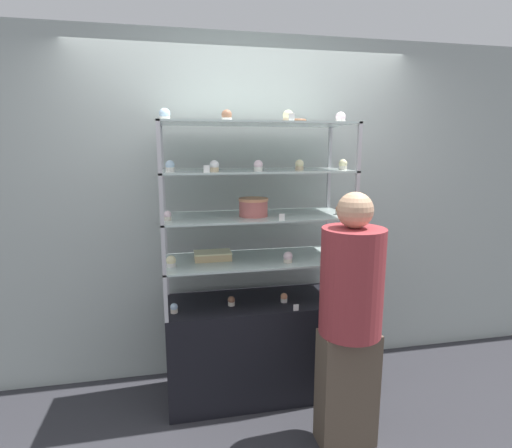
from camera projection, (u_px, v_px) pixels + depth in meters
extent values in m
plane|color=#2D2D33|center=(256.00, 391.00, 2.97)|extent=(20.00, 20.00, 0.00)
cube|color=#A8B2AD|center=(246.00, 210.00, 3.12)|extent=(8.00, 0.05, 2.60)
cube|color=black|center=(256.00, 346.00, 2.90)|extent=(1.26, 0.52, 0.71)
cube|color=#B7B7BC|center=(167.00, 274.00, 2.92)|extent=(0.02, 0.02, 0.31)
cube|color=#B7B7BC|center=(326.00, 265.00, 3.17)|extent=(0.02, 0.02, 0.31)
cube|color=#B7B7BC|center=(166.00, 299.00, 2.45)|extent=(0.02, 0.02, 0.31)
cube|color=#B7B7BC|center=(353.00, 285.00, 2.69)|extent=(0.02, 0.02, 0.31)
cube|color=#B2C6C1|center=(256.00, 259.00, 2.78)|extent=(1.26, 0.52, 0.01)
cube|color=#B7B7BC|center=(165.00, 234.00, 2.87)|extent=(0.02, 0.02, 0.31)
cube|color=#B7B7BC|center=(327.00, 227.00, 3.11)|extent=(0.02, 0.02, 0.31)
cube|color=#B7B7BC|center=(164.00, 250.00, 2.39)|extent=(0.02, 0.02, 0.31)
cube|color=#B7B7BC|center=(355.00, 241.00, 2.64)|extent=(0.02, 0.02, 0.31)
cube|color=#B2C6C1|center=(256.00, 216.00, 2.72)|extent=(1.26, 0.52, 0.01)
cube|color=#B7B7BC|center=(163.00, 191.00, 2.81)|extent=(0.02, 0.02, 0.31)
cube|color=#B7B7BC|center=(329.00, 188.00, 3.05)|extent=(0.02, 0.02, 0.31)
cube|color=#B7B7BC|center=(161.00, 200.00, 2.34)|extent=(0.02, 0.02, 0.31)
cube|color=#B7B7BC|center=(357.00, 195.00, 2.58)|extent=(0.02, 0.02, 0.31)
cube|color=#B2C6C1|center=(256.00, 171.00, 2.67)|extent=(1.26, 0.52, 0.01)
cube|color=#B7B7BC|center=(161.00, 147.00, 2.75)|extent=(0.02, 0.02, 0.31)
cube|color=#B7B7BC|center=(330.00, 147.00, 3.00)|extent=(0.02, 0.02, 0.31)
cube|color=#B7B7BC|center=(159.00, 146.00, 2.28)|extent=(0.02, 0.02, 0.31)
cube|color=#B7B7BC|center=(359.00, 147.00, 2.52)|extent=(0.02, 0.02, 0.31)
cube|color=#B2C6C1|center=(256.00, 124.00, 2.61)|extent=(1.26, 0.52, 0.01)
cylinder|color=#C66660|center=(253.00, 209.00, 2.68)|extent=(0.19, 0.19, 0.10)
cylinder|color=#E5996B|center=(253.00, 199.00, 2.66)|extent=(0.20, 0.20, 0.02)
cube|color=#DBBC84|center=(213.00, 256.00, 2.75)|extent=(0.25, 0.15, 0.05)
cube|color=#F4EAB2|center=(213.00, 252.00, 2.75)|extent=(0.25, 0.15, 0.01)
cylinder|color=beige|center=(174.00, 311.00, 2.62)|extent=(0.05, 0.05, 0.03)
sphere|color=silver|center=(174.00, 307.00, 2.61)|extent=(0.05, 0.05, 0.05)
cylinder|color=beige|center=(231.00, 304.00, 2.74)|extent=(0.05, 0.05, 0.03)
sphere|color=#8C5B42|center=(231.00, 300.00, 2.73)|extent=(0.05, 0.05, 0.05)
cylinder|color=white|center=(284.00, 300.00, 2.80)|extent=(0.05, 0.05, 0.03)
sphere|color=#E5996B|center=(284.00, 296.00, 2.80)|extent=(0.05, 0.05, 0.05)
cylinder|color=beige|center=(339.00, 298.00, 2.84)|extent=(0.05, 0.05, 0.03)
sphere|color=#8C5B42|center=(339.00, 294.00, 2.84)|extent=(0.05, 0.05, 0.05)
cube|color=white|center=(296.00, 308.00, 2.65)|extent=(0.04, 0.00, 0.04)
cylinder|color=white|center=(171.00, 265.00, 2.59)|extent=(0.06, 0.06, 0.03)
sphere|color=#F4EAB2|center=(171.00, 260.00, 2.58)|extent=(0.06, 0.06, 0.06)
cylinder|color=beige|center=(288.00, 261.00, 2.69)|extent=(0.06, 0.06, 0.03)
sphere|color=silver|center=(288.00, 256.00, 2.68)|extent=(0.06, 0.06, 0.06)
cylinder|color=beige|center=(336.00, 255.00, 2.81)|extent=(0.06, 0.06, 0.03)
sphere|color=#8C5B42|center=(336.00, 251.00, 2.81)|extent=(0.06, 0.06, 0.06)
cube|color=white|center=(323.00, 262.00, 2.63)|extent=(0.04, 0.00, 0.04)
cylinder|color=beige|center=(168.00, 218.00, 2.53)|extent=(0.05, 0.05, 0.02)
sphere|color=silver|center=(168.00, 214.00, 2.52)|extent=(0.05, 0.05, 0.05)
cylinder|color=beige|center=(339.00, 213.00, 2.75)|extent=(0.05, 0.05, 0.02)
sphere|color=#E5996B|center=(339.00, 209.00, 2.75)|extent=(0.05, 0.05, 0.05)
cube|color=white|center=(282.00, 217.00, 2.51)|extent=(0.04, 0.00, 0.04)
cylinder|color=white|center=(170.00, 169.00, 2.48)|extent=(0.05, 0.05, 0.03)
sphere|color=silver|center=(170.00, 165.00, 2.48)|extent=(0.06, 0.06, 0.06)
cylinder|color=#CCB28C|center=(214.00, 169.00, 2.48)|extent=(0.05, 0.05, 0.03)
sphere|color=white|center=(214.00, 165.00, 2.47)|extent=(0.06, 0.06, 0.06)
cylinder|color=white|center=(258.00, 169.00, 2.54)|extent=(0.05, 0.05, 0.03)
sphere|color=silver|center=(258.00, 164.00, 2.53)|extent=(0.06, 0.06, 0.06)
cylinder|color=#CCB28C|center=(299.00, 168.00, 2.64)|extent=(0.05, 0.05, 0.03)
sphere|color=#F4EAB2|center=(299.00, 164.00, 2.64)|extent=(0.06, 0.06, 0.06)
cylinder|color=beige|center=(343.00, 168.00, 2.70)|extent=(0.05, 0.05, 0.03)
sphere|color=#F4EAB2|center=(343.00, 163.00, 2.69)|extent=(0.06, 0.06, 0.06)
cube|color=white|center=(207.00, 169.00, 2.36)|extent=(0.04, 0.00, 0.04)
cylinder|color=white|center=(165.00, 119.00, 2.42)|extent=(0.06, 0.06, 0.02)
sphere|color=silver|center=(165.00, 114.00, 2.41)|extent=(0.07, 0.07, 0.07)
cylinder|color=white|center=(227.00, 120.00, 2.51)|extent=(0.06, 0.06, 0.02)
sphere|color=#8C5B42|center=(227.00, 115.00, 2.50)|extent=(0.07, 0.07, 0.07)
cylinder|color=#CCB28C|center=(288.00, 120.00, 2.53)|extent=(0.06, 0.06, 0.02)
sphere|color=#F4EAB2|center=(288.00, 115.00, 2.53)|extent=(0.07, 0.07, 0.07)
cylinder|color=white|center=(340.00, 121.00, 2.67)|extent=(0.06, 0.06, 0.02)
sphere|color=silver|center=(341.00, 117.00, 2.66)|extent=(0.07, 0.07, 0.07)
cube|color=white|center=(292.00, 117.00, 2.41)|extent=(0.04, 0.00, 0.04)
torus|color=brown|center=(298.00, 121.00, 2.73)|extent=(0.12, 0.12, 0.03)
cube|color=brown|center=(347.00, 388.00, 2.40)|extent=(0.34, 0.19, 0.72)
cylinder|color=#993338|center=(352.00, 282.00, 2.27)|extent=(0.36, 0.36, 0.62)
sphere|color=tan|center=(355.00, 210.00, 2.20)|extent=(0.20, 0.20, 0.20)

